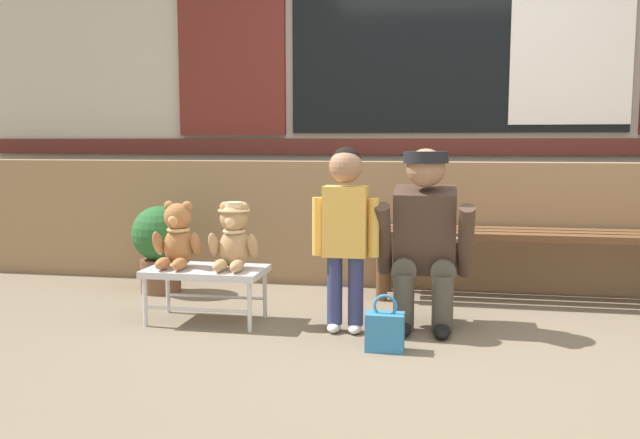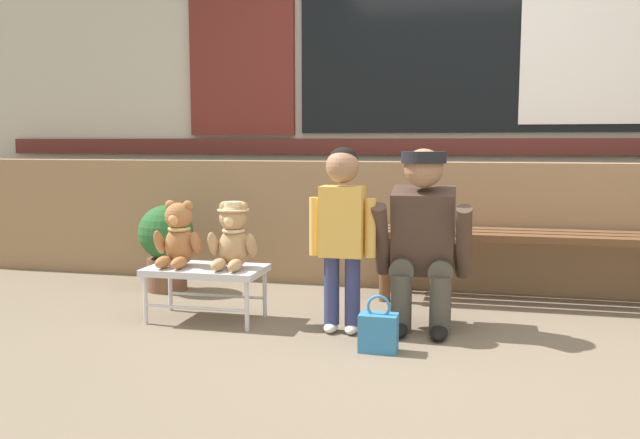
{
  "view_description": "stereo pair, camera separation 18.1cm",
  "coord_description": "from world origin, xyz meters",
  "px_view_note": "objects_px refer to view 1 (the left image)",
  "views": [
    {
      "loc": [
        -0.06,
        -3.15,
        0.98
      ],
      "look_at": [
        -0.74,
        0.49,
        0.55
      ],
      "focal_mm": 37.31,
      "sensor_mm": 36.0,
      "label": 1
    },
    {
      "loc": [
        0.12,
        -3.11,
        0.98
      ],
      "look_at": [
        -0.74,
        0.49,
        0.55
      ],
      "focal_mm": 37.31,
      "sensor_mm": 36.0,
      "label": 2
    }
  ],
  "objects_px": {
    "teddy_bear_plain": "(178,237)",
    "adult_crouching": "(426,238)",
    "handbag_on_ground": "(385,331)",
    "teddy_bear_with_hat": "(234,237)",
    "child_standing": "(346,219)",
    "wooden_bench_long": "(542,242)",
    "small_display_bench": "(206,274)",
    "potted_plant": "(160,244)"
  },
  "relations": [
    {
      "from": "teddy_bear_plain",
      "to": "adult_crouching",
      "type": "xyz_separation_m",
      "value": [
        1.34,
        0.11,
        0.02
      ]
    },
    {
      "from": "adult_crouching",
      "to": "handbag_on_ground",
      "type": "height_order",
      "value": "adult_crouching"
    },
    {
      "from": "teddy_bear_plain",
      "to": "handbag_on_ground",
      "type": "bearing_deg",
      "value": -15.87
    },
    {
      "from": "teddy_bear_plain",
      "to": "teddy_bear_with_hat",
      "type": "relative_size",
      "value": 1.0
    },
    {
      "from": "child_standing",
      "to": "handbag_on_ground",
      "type": "xyz_separation_m",
      "value": [
        0.23,
        -0.28,
        -0.5
      ]
    },
    {
      "from": "wooden_bench_long",
      "to": "child_standing",
      "type": "distance_m",
      "value": 1.41
    },
    {
      "from": "small_display_bench",
      "to": "teddy_bear_plain",
      "type": "distance_m",
      "value": 0.25
    },
    {
      "from": "teddy_bear_with_hat",
      "to": "child_standing",
      "type": "distance_m",
      "value": 0.63
    },
    {
      "from": "teddy_bear_plain",
      "to": "small_display_bench",
      "type": "bearing_deg",
      "value": -0.51
    },
    {
      "from": "wooden_bench_long",
      "to": "teddy_bear_with_hat",
      "type": "distance_m",
      "value": 1.9
    },
    {
      "from": "small_display_bench",
      "to": "adult_crouching",
      "type": "height_order",
      "value": "adult_crouching"
    },
    {
      "from": "child_standing",
      "to": "teddy_bear_plain",
      "type": "bearing_deg",
      "value": 176.72
    },
    {
      "from": "handbag_on_ground",
      "to": "adult_crouching",
      "type": "bearing_deg",
      "value": 68.12
    },
    {
      "from": "teddy_bear_with_hat",
      "to": "adult_crouching",
      "type": "relative_size",
      "value": 0.38
    },
    {
      "from": "handbag_on_ground",
      "to": "potted_plant",
      "type": "height_order",
      "value": "potted_plant"
    },
    {
      "from": "small_display_bench",
      "to": "teddy_bear_plain",
      "type": "xyz_separation_m",
      "value": [
        -0.16,
        0.0,
        0.2
      ]
    },
    {
      "from": "handbag_on_ground",
      "to": "small_display_bench",
      "type": "bearing_deg",
      "value": 161.84
    },
    {
      "from": "wooden_bench_long",
      "to": "adult_crouching",
      "type": "xyz_separation_m",
      "value": [
        -0.69,
        -0.71,
        0.11
      ]
    },
    {
      "from": "teddy_bear_plain",
      "to": "adult_crouching",
      "type": "bearing_deg",
      "value": 4.49
    },
    {
      "from": "teddy_bear_plain",
      "to": "child_standing",
      "type": "xyz_separation_m",
      "value": [
        0.94,
        -0.05,
        0.13
      ]
    },
    {
      "from": "child_standing",
      "to": "potted_plant",
      "type": "bearing_deg",
      "value": 152.58
    },
    {
      "from": "small_display_bench",
      "to": "potted_plant",
      "type": "xyz_separation_m",
      "value": [
        -0.55,
        0.64,
        0.06
      ]
    },
    {
      "from": "small_display_bench",
      "to": "teddy_bear_with_hat",
      "type": "relative_size",
      "value": 1.76
    },
    {
      "from": "teddy_bear_plain",
      "to": "teddy_bear_with_hat",
      "type": "bearing_deg",
      "value": 0.13
    },
    {
      "from": "child_standing",
      "to": "adult_crouching",
      "type": "height_order",
      "value": "child_standing"
    },
    {
      "from": "child_standing",
      "to": "adult_crouching",
      "type": "bearing_deg",
      "value": 21.33
    },
    {
      "from": "small_display_bench",
      "to": "child_standing",
      "type": "relative_size",
      "value": 0.67
    },
    {
      "from": "teddy_bear_with_hat",
      "to": "potted_plant",
      "type": "distance_m",
      "value": 0.97
    },
    {
      "from": "wooden_bench_long",
      "to": "potted_plant",
      "type": "bearing_deg",
      "value": -175.77
    },
    {
      "from": "small_display_bench",
      "to": "potted_plant",
      "type": "distance_m",
      "value": 0.84
    },
    {
      "from": "teddy_bear_plain",
      "to": "teddy_bear_with_hat",
      "type": "distance_m",
      "value": 0.32
    },
    {
      "from": "teddy_bear_plain",
      "to": "adult_crouching",
      "type": "height_order",
      "value": "adult_crouching"
    },
    {
      "from": "teddy_bear_with_hat",
      "to": "potted_plant",
      "type": "height_order",
      "value": "teddy_bear_with_hat"
    },
    {
      "from": "teddy_bear_with_hat",
      "to": "small_display_bench",
      "type": "bearing_deg",
      "value": -179.23
    },
    {
      "from": "child_standing",
      "to": "handbag_on_ground",
      "type": "relative_size",
      "value": 3.52
    },
    {
      "from": "small_display_bench",
      "to": "child_standing",
      "type": "distance_m",
      "value": 0.84
    },
    {
      "from": "potted_plant",
      "to": "child_standing",
      "type": "bearing_deg",
      "value": -27.42
    },
    {
      "from": "child_standing",
      "to": "adult_crouching",
      "type": "xyz_separation_m",
      "value": [
        0.41,
        0.16,
        -0.11
      ]
    },
    {
      "from": "child_standing",
      "to": "potted_plant",
      "type": "xyz_separation_m",
      "value": [
        -1.33,
        0.69,
        -0.27
      ]
    },
    {
      "from": "teddy_bear_with_hat",
      "to": "handbag_on_ground",
      "type": "height_order",
      "value": "teddy_bear_with_hat"
    },
    {
      "from": "small_display_bench",
      "to": "teddy_bear_plain",
      "type": "height_order",
      "value": "teddy_bear_plain"
    },
    {
      "from": "wooden_bench_long",
      "to": "potted_plant",
      "type": "distance_m",
      "value": 2.43
    }
  ]
}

